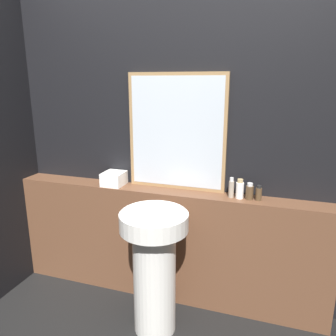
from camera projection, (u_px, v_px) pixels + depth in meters
wall_back at (170, 141)px, 2.51m from camera, size 8.00×0.06×2.50m
vanity_counter at (165, 244)px, 2.60m from camera, size 2.47×0.20×0.90m
pedestal_sink at (154, 263)px, 2.20m from camera, size 0.45×0.45×0.88m
mirror at (177, 133)px, 2.42m from camera, size 0.74×0.03×0.86m
towel_stack at (114, 179)px, 2.60m from camera, size 0.16×0.18×0.10m
shampoo_bottle at (231, 188)px, 2.31m from camera, size 0.04×0.04×0.15m
conditioner_bottle at (240, 189)px, 2.30m from camera, size 0.05×0.05×0.14m
lotion_bottle at (250, 192)px, 2.28m from camera, size 0.05×0.05×0.12m
body_wash_bottle at (259, 193)px, 2.26m from camera, size 0.04×0.04×0.11m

